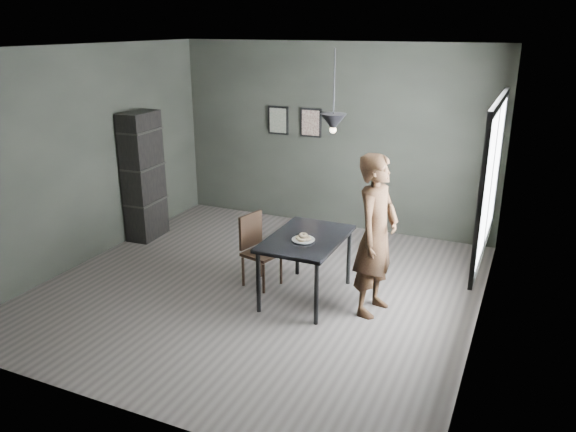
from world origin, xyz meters
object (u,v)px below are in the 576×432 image
at_px(white_plate, 303,240).
at_px(wood_chair, 257,245).
at_px(pendant_lamp, 333,122).
at_px(woman, 376,236).
at_px(cafe_table, 306,243).
at_px(shelf_unit, 143,176).

bearing_deg(white_plate, wood_chair, 162.51).
relative_size(white_plate, pendant_lamp, 0.27).
distance_m(woman, pendant_lamp, 1.29).
height_order(cafe_table, woman, woman).
distance_m(woman, wood_chair, 1.54).
xyz_separation_m(cafe_table, shelf_unit, (-2.92, 0.86, 0.26)).
bearing_deg(woman, white_plate, 108.66).
relative_size(wood_chair, shelf_unit, 0.47).
distance_m(shelf_unit, pendant_lamp, 3.45).
xyz_separation_m(woman, pendant_lamp, (-0.55, 0.10, 1.16)).
bearing_deg(cafe_table, shelf_unit, 163.60).
bearing_deg(pendant_lamp, wood_chair, -179.98).
xyz_separation_m(cafe_table, white_plate, (0.01, -0.12, 0.08)).
relative_size(white_plate, wood_chair, 0.26).
bearing_deg(shelf_unit, cafe_table, -20.03).
xyz_separation_m(white_plate, wood_chair, (-0.70, 0.22, -0.25)).
relative_size(cafe_table, shelf_unit, 0.64).
height_order(white_plate, woman, woman).
bearing_deg(cafe_table, white_plate, -84.28).
bearing_deg(cafe_table, woman, 0.14).
height_order(cafe_table, wood_chair, wood_chair).
relative_size(woman, pendant_lamp, 2.06).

